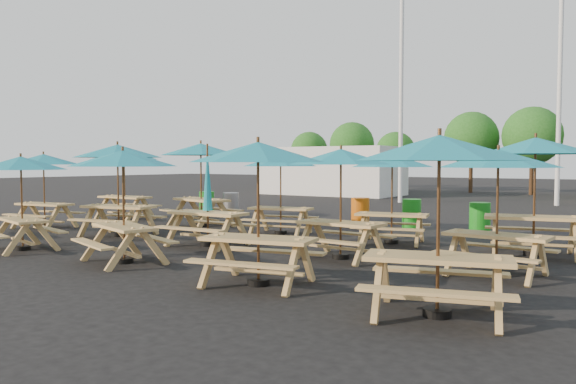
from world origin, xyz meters
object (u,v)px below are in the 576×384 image
Objects in this scene: picnic_unit_9 at (258,160)px; waste_bin_1 at (231,205)px; picnic_unit_1 at (44,163)px; waste_bin_4 at (480,219)px; picnic_unit_12 at (439,157)px; picnic_unit_13 at (498,165)px; picnic_unit_6 at (123,164)px; picnic_unit_10 at (341,162)px; picnic_unit_14 at (535,152)px; waste_bin_2 at (360,212)px; picnic_unit_8 at (281,165)px; waste_bin_0 at (207,203)px; picnic_unit_11 at (392,165)px; picnic_unit_2 at (124,158)px; waste_bin_3 at (412,214)px; picnic_unit_7 at (208,204)px; picnic_unit_4 at (118,156)px; picnic_unit_5 at (201,154)px; picnic_unit_3 at (21,168)px.

waste_bin_1 is at bearing 119.61° from picnic_unit_9.
picnic_unit_1 is 2.72× the size of waste_bin_4.
picnic_unit_12 is 2.94m from picnic_unit_13.
waste_bin_4 is at bearing 78.92° from picnic_unit_6.
picnic_unit_14 is (3.09, 2.49, 0.21)m from picnic_unit_10.
waste_bin_4 is (3.45, 0.01, 0.00)m from waste_bin_2.
picnic_unit_8 is 6.08m from waste_bin_0.
waste_bin_4 is at bearing 17.23° from picnic_unit_1.
picnic_unit_12 is 1.23× the size of picnic_unit_13.
picnic_unit_11 reaches higher than waste_bin_4.
waste_bin_0 is 9.65m from waste_bin_4.
picnic_unit_1 is at bearing 152.66° from picnic_unit_9.
picnic_unit_14 reaches higher than picnic_unit_13.
picnic_unit_9 is at bearing -32.37° from picnic_unit_2.
waste_bin_3 is at bearing 14.66° from picnic_unit_2.
picnic_unit_14 reaches higher than waste_bin_3.
picnic_unit_6 reaches higher than waste_bin_2.
picnic_unit_2 is at bearing 138.08° from picnic_unit_9.
picnic_unit_7 is 2.71× the size of waste_bin_1.
picnic_unit_4 reaches higher than picnic_unit_6.
picnic_unit_12 reaches higher than waste_bin_4.
picnic_unit_1 is at bearing -114.21° from waste_bin_1.
picnic_unit_5 is 6.06m from picnic_unit_6.
picnic_unit_2 reaches higher than picnic_unit_3.
picnic_unit_13 is 2.50× the size of waste_bin_4.
picnic_unit_4 is 3.12× the size of waste_bin_4.
picnic_unit_3 is 2.72× the size of waste_bin_4.
picnic_unit_14 reaches higher than picnic_unit_6.
waste_bin_0 is at bearing 123.69° from picnic_unit_9.
picnic_unit_11 is (3.31, 2.69, 0.88)m from picnic_unit_7.
picnic_unit_6 is at bearing -89.59° from picnic_unit_7.
picnic_unit_8 is at bearing -34.35° from waste_bin_1.
picnic_unit_8 is (6.40, 2.73, -0.04)m from picnic_unit_1.
waste_bin_3 and waste_bin_4 have the same top height.
picnic_unit_13 is 2.50× the size of waste_bin_0.
picnic_unit_12 reaches higher than picnic_unit_3.
waste_bin_0 is 1.00× the size of waste_bin_1.
picnic_unit_6 reaches higher than picnic_unit_8.
picnic_unit_5 is at bearing -146.97° from waste_bin_2.
picnic_unit_5 is 1.19× the size of picnic_unit_8.
waste_bin_1 is (-10.21, 2.71, -1.68)m from picnic_unit_14.
picnic_unit_2 reaches higher than waste_bin_2.
picnic_unit_11 is at bearing -3.77° from picnic_unit_2.
picnic_unit_7 is 6.99m from picnic_unit_12.
picnic_unit_6 is 5.19m from picnic_unit_8.
picnic_unit_1 is 6.87m from picnic_unit_6.
picnic_unit_4 is 1.05× the size of picnic_unit_6.
waste_bin_2 is (4.20, 5.37, -1.64)m from picnic_unit_4.
picnic_unit_8 is at bearing 74.18° from picnic_unit_3.
picnic_unit_8 is at bearing 108.53° from picnic_unit_6.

